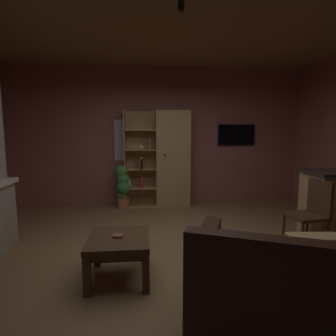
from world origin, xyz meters
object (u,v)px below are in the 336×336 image
(potted_floor_plant, at_px, (123,184))
(leather_couch, at_px, (300,292))
(dining_chair, at_px, (312,210))
(coffee_table, at_px, (119,245))
(wall_mounted_tv, at_px, (236,135))
(bookshelf_cabinet, at_px, (168,159))
(table_book_0, at_px, (118,236))

(potted_floor_plant, bearing_deg, leather_couch, -66.43)
(leather_couch, xyz_separation_m, dining_chair, (0.96, 1.36, 0.23))
(coffee_table, distance_m, wall_mounted_tv, 4.00)
(bookshelf_cabinet, height_order, leather_couch, bookshelf_cabinet)
(bookshelf_cabinet, distance_m, dining_chair, 2.93)
(wall_mounted_tv, bearing_deg, bookshelf_cabinet, -172.07)
(table_book_0, bearing_deg, coffee_table, -9.85)
(potted_floor_plant, xyz_separation_m, wall_mounted_tv, (2.45, 0.32, 0.99))
(leather_couch, height_order, dining_chair, dining_chair)
(coffee_table, bearing_deg, leather_couch, -31.66)
(dining_chair, bearing_deg, leather_couch, -125.43)
(leather_couch, height_order, coffee_table, leather_couch)
(leather_couch, height_order, wall_mounted_tv, wall_mounted_tv)
(table_book_0, relative_size, dining_chair, 0.11)
(coffee_table, relative_size, table_book_0, 6.61)
(dining_chair, relative_size, wall_mounted_tv, 1.14)
(dining_chair, relative_size, potted_floor_plant, 1.04)
(dining_chair, height_order, potted_floor_plant, dining_chair)
(bookshelf_cabinet, xyz_separation_m, dining_chair, (1.62, -2.40, -0.44))
(bookshelf_cabinet, distance_m, leather_couch, 3.87)
(bookshelf_cabinet, xyz_separation_m, wall_mounted_tv, (1.51, 0.21, 0.51))
(coffee_table, bearing_deg, table_book_0, 170.15)
(bookshelf_cabinet, height_order, coffee_table, bookshelf_cabinet)
(bookshelf_cabinet, bearing_deg, potted_floor_plant, -173.05)
(coffee_table, relative_size, wall_mounted_tv, 0.84)
(bookshelf_cabinet, relative_size, dining_chair, 2.13)
(coffee_table, xyz_separation_m, table_book_0, (-0.01, 0.00, 0.10))
(leather_couch, xyz_separation_m, table_book_0, (-1.45, 0.89, 0.16))
(bookshelf_cabinet, relative_size, wall_mounted_tv, 2.44)
(leather_couch, height_order, table_book_0, leather_couch)
(table_book_0, xyz_separation_m, wall_mounted_tv, (2.31, 3.08, 1.02))
(leather_couch, bearing_deg, dining_chair, 54.57)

